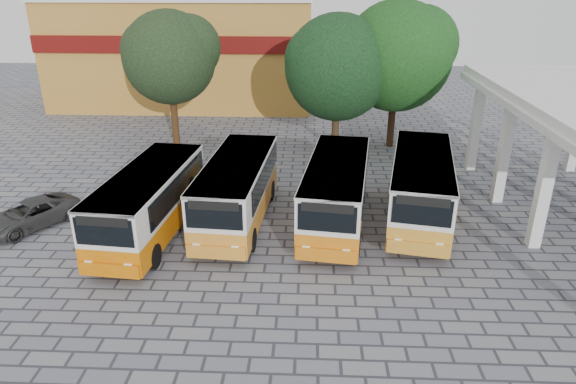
{
  "coord_description": "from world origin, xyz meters",
  "views": [
    {
      "loc": [
        -0.95,
        -16.26,
        9.81
      ],
      "look_at": [
        -1.81,
        3.26,
        1.5
      ],
      "focal_mm": 32.0,
      "sensor_mm": 36.0,
      "label": 1
    }
  ],
  "objects_px": {
    "bus_centre_right": "(336,189)",
    "bus_far_right": "(421,184)",
    "bus_centre_left": "(237,187)",
    "bus_far_left": "(149,200)",
    "parked_car": "(30,215)"
  },
  "relations": [
    {
      "from": "bus_centre_right",
      "to": "bus_far_right",
      "type": "xyz_separation_m",
      "value": [
        3.59,
        0.63,
        0.03
      ]
    },
    {
      "from": "bus_far_left",
      "to": "parked_car",
      "type": "distance_m",
      "value": 5.44
    },
    {
      "from": "bus_centre_right",
      "to": "bus_far_right",
      "type": "height_order",
      "value": "bus_far_right"
    },
    {
      "from": "bus_far_left",
      "to": "bus_far_right",
      "type": "xyz_separation_m",
      "value": [
        11.06,
        1.96,
        0.06
      ]
    },
    {
      "from": "bus_far_left",
      "to": "parked_car",
      "type": "height_order",
      "value": "bus_far_left"
    },
    {
      "from": "bus_centre_left",
      "to": "bus_far_right",
      "type": "height_order",
      "value": "bus_far_right"
    },
    {
      "from": "bus_centre_left",
      "to": "bus_far_right",
      "type": "xyz_separation_m",
      "value": [
        7.74,
        0.59,
        0.04
      ]
    },
    {
      "from": "bus_centre_left",
      "to": "parked_car",
      "type": "relative_size",
      "value": 1.93
    },
    {
      "from": "bus_far_right",
      "to": "parked_car",
      "type": "xyz_separation_m",
      "value": [
        -16.38,
        -1.45,
        -1.07
      ]
    },
    {
      "from": "bus_centre_right",
      "to": "bus_centre_left",
      "type": "bearing_deg",
      "value": -173.07
    },
    {
      "from": "bus_far_left",
      "to": "bus_far_right",
      "type": "distance_m",
      "value": 11.23
    },
    {
      "from": "bus_centre_right",
      "to": "bus_far_right",
      "type": "distance_m",
      "value": 3.65
    },
    {
      "from": "bus_centre_left",
      "to": "parked_car",
      "type": "bearing_deg",
      "value": -170.01
    },
    {
      "from": "bus_far_left",
      "to": "bus_centre_left",
      "type": "distance_m",
      "value": 3.6
    },
    {
      "from": "bus_centre_left",
      "to": "bus_far_right",
      "type": "relative_size",
      "value": 0.95
    }
  ]
}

